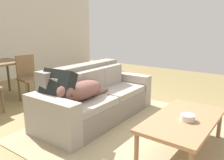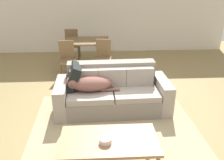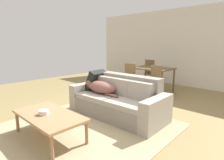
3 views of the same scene
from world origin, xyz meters
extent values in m
plane|color=olive|center=(0.00, 0.00, 0.00)|extent=(10.00, 10.00, 0.00)
cube|color=beige|center=(0.00, 4.00, 1.35)|extent=(8.00, 0.12, 2.70)
cube|color=tan|center=(0.11, -0.61, 0.01)|extent=(2.80, 2.89, 0.01)
cube|color=gray|center=(0.11, 0.18, 0.16)|extent=(1.67, 0.93, 0.33)
cube|color=#A2988A|center=(-0.30, 0.17, 0.38)|extent=(0.82, 0.86, 0.10)
cube|color=#A2988A|center=(0.52, 0.20, 0.38)|extent=(0.82, 0.86, 0.10)
cube|color=gray|center=(0.10, 0.50, 0.64)|extent=(1.65, 0.29, 0.41)
cube|color=#A2988A|center=(-0.40, 0.29, 0.60)|extent=(0.51, 0.18, 0.35)
cube|color=#A2988A|center=(0.11, 0.31, 0.60)|extent=(0.51, 0.18, 0.35)
cube|color=#A2988A|center=(0.62, 0.33, 0.60)|extent=(0.51, 0.18, 0.35)
cube|color=#A2988A|center=(-0.81, 0.15, 0.29)|extent=(0.23, 0.88, 0.57)
cube|color=#A2988A|center=(1.03, 0.21, 0.29)|extent=(0.23, 0.88, 0.57)
ellipsoid|color=brown|center=(-0.28, 0.14, 0.56)|extent=(0.77, 0.39, 0.26)
sphere|color=brown|center=(-0.61, 0.11, 0.60)|extent=(0.23, 0.23, 0.23)
cone|color=brown|center=(-0.60, 0.01, 0.59)|extent=(0.11, 0.13, 0.10)
cylinder|color=brown|center=(0.06, 0.08, 0.46)|extent=(0.34, 0.06, 0.05)
cube|color=black|center=(-0.62, 0.27, 0.64)|extent=(0.39, 0.51, 0.50)
cube|color=#AC7B52|center=(-0.02, -1.24, 0.38)|extent=(1.26, 0.66, 0.04)
cylinder|color=#926845|center=(-0.60, -1.52, 0.18)|extent=(0.05, 0.05, 0.36)
cylinder|color=#926845|center=(0.56, -1.52, 0.18)|extent=(0.05, 0.05, 0.36)
cylinder|color=#926845|center=(-0.60, -0.96, 0.18)|extent=(0.05, 0.05, 0.36)
cylinder|color=#926845|center=(0.56, -0.96, 0.18)|extent=(0.05, 0.05, 0.36)
cylinder|color=silver|center=(-0.07, -1.30, 0.44)|extent=(0.16, 0.16, 0.07)
cube|color=brown|center=(-0.44, 2.46, 0.74)|extent=(1.14, 0.86, 0.04)
cylinder|color=brown|center=(-0.96, 2.08, 0.36)|extent=(0.05, 0.05, 0.72)
cylinder|color=brown|center=(0.08, 2.08, 0.36)|extent=(0.05, 0.05, 0.72)
cylinder|color=brown|center=(-0.96, 2.84, 0.36)|extent=(0.05, 0.05, 0.72)
cylinder|color=brown|center=(0.08, 2.84, 0.36)|extent=(0.05, 0.05, 0.72)
cube|color=brown|center=(-0.89, 1.75, 0.44)|extent=(0.45, 0.45, 0.04)
cube|color=brown|center=(-0.92, 1.93, 0.68)|extent=(0.36, 0.09, 0.44)
cylinder|color=brown|center=(-1.04, 1.56, 0.21)|extent=(0.04, 0.04, 0.42)
cylinder|color=brown|center=(-0.70, 1.60, 0.21)|extent=(0.04, 0.04, 0.42)
cylinder|color=brown|center=(-1.08, 1.89, 0.21)|extent=(0.04, 0.04, 0.42)
cylinder|color=brown|center=(-0.75, 1.94, 0.21)|extent=(0.04, 0.04, 0.42)
cube|color=brown|center=(-0.04, 1.77, 0.46)|extent=(0.45, 0.45, 0.04)
cube|color=brown|center=(-0.02, 1.95, 0.69)|extent=(0.36, 0.08, 0.43)
cylinder|color=brown|center=(-0.23, 1.62, 0.22)|extent=(0.04, 0.04, 0.44)
cylinder|color=brown|center=(0.10, 1.58, 0.22)|extent=(0.04, 0.04, 0.44)
cylinder|color=brown|center=(-0.19, 1.96, 0.22)|extent=(0.04, 0.04, 0.44)
cylinder|color=brown|center=(0.15, 1.92, 0.22)|extent=(0.04, 0.04, 0.44)
cube|color=brown|center=(-0.89, 3.17, 0.43)|extent=(0.41, 0.41, 0.04)
cube|color=brown|center=(-0.90, 2.99, 0.70)|extent=(0.36, 0.05, 0.49)
cylinder|color=brown|center=(-0.72, 3.33, 0.21)|extent=(0.04, 0.04, 0.41)
cylinder|color=brown|center=(-1.06, 3.34, 0.21)|extent=(0.04, 0.04, 0.41)
cylinder|color=brown|center=(-0.73, 2.99, 0.21)|extent=(0.04, 0.04, 0.41)
cylinder|color=brown|center=(-1.07, 3.00, 0.21)|extent=(0.04, 0.04, 0.41)
camera|label=1|loc=(-2.43, -2.02, 1.42)|focal=35.65mm
camera|label=2|loc=(-0.12, -3.70, 2.32)|focal=38.10mm
camera|label=3|loc=(2.61, -2.56, 1.49)|focal=29.97mm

